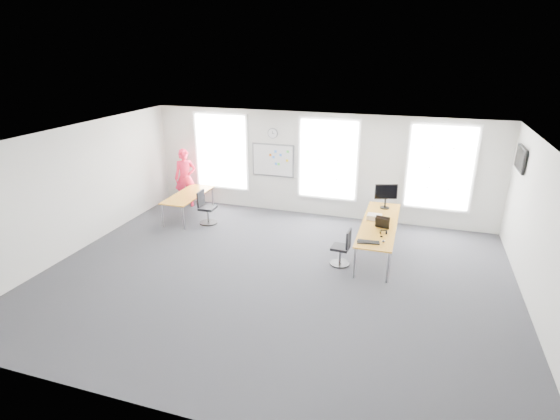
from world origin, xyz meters
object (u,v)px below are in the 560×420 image
(desk_left, at_px, (188,196))
(chair_right, at_px, (343,249))
(keyboard, at_px, (368,242))
(headphones, at_px, (383,232))
(desk_right, at_px, (379,225))
(monitor, at_px, (386,194))
(chair_left, at_px, (206,209))
(person, at_px, (185,178))

(desk_left, bearing_deg, chair_right, -18.51)
(keyboard, distance_m, headphones, 0.63)
(desk_right, distance_m, desk_left, 5.53)
(headphones, distance_m, monitor, 1.75)
(keyboard, height_order, headphones, headphones)
(desk_right, xyz_separation_m, desk_left, (-5.49, 0.67, -0.05))
(keyboard, bearing_deg, desk_right, 74.54)
(chair_right, distance_m, monitor, 2.28)
(desk_left, height_order, headphones, headphones)
(chair_left, distance_m, person, 1.73)
(person, bearing_deg, keyboard, -49.24)
(chair_right, distance_m, chair_left, 4.32)
(keyboard, bearing_deg, chair_left, 151.27)
(desk_right, distance_m, chair_left, 4.83)
(keyboard, xyz_separation_m, headphones, (0.26, 0.58, 0.03))
(desk_right, relative_size, monitor, 4.68)
(keyboard, bearing_deg, chair_right, 145.69)
(desk_right, relative_size, desk_left, 1.59)
(person, distance_m, monitor, 6.09)
(person, distance_m, keyboard, 6.52)
(chair_right, bearing_deg, keyboard, 69.30)
(chair_left, bearing_deg, desk_left, 67.31)
(person, height_order, headphones, person)
(chair_right, bearing_deg, desk_right, 146.86)
(person, relative_size, headphones, 10.72)
(desk_right, bearing_deg, headphones, -77.22)
(desk_left, height_order, person, person)
(person, relative_size, keyboard, 3.76)
(chair_left, relative_size, person, 0.52)
(desk_left, xyz_separation_m, chair_right, (4.79, -1.60, -0.26))
(desk_right, distance_m, headphones, 0.64)
(monitor, bearing_deg, desk_left, 165.53)
(person, distance_m, headphones, 6.54)
(desk_right, height_order, chair_right, chair_right)
(chair_right, distance_m, keyboard, 0.74)
(person, xyz_separation_m, monitor, (6.06, -0.44, 0.24))
(person, height_order, keyboard, person)
(desk_left, relative_size, headphones, 11.41)
(chair_right, xyz_separation_m, chair_left, (-4.11, 1.34, 0.03))
(desk_right, relative_size, keyboard, 6.38)
(person, height_order, monitor, person)
(desk_right, height_order, desk_left, desk_right)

